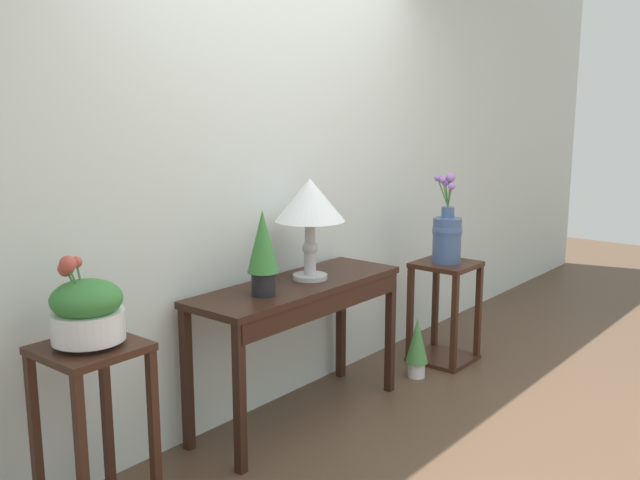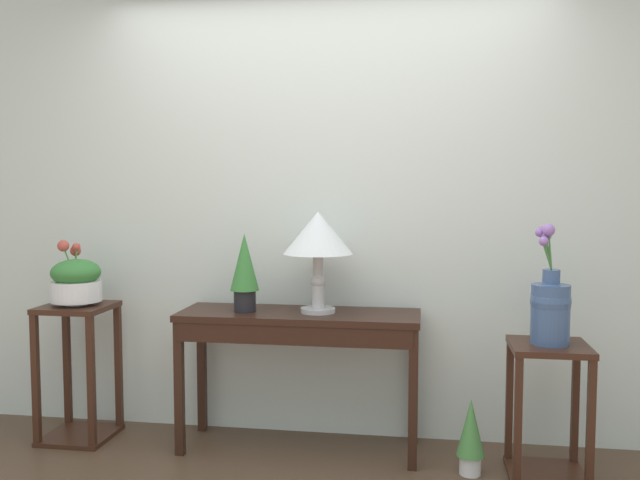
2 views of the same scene
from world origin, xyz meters
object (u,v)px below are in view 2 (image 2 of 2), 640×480
at_px(table_lamp, 318,237).
at_px(potted_plant_on_console, 245,269).
at_px(pedestal_stand_left, 79,372).
at_px(pedestal_stand_right, 548,411).
at_px(planter_bowl_wide_left, 76,280).
at_px(flower_vase_tall_right, 550,305).
at_px(potted_plant_floor, 471,434).
at_px(console_table, 298,332).

distance_m(table_lamp, potted_plant_on_console, 0.43).
xyz_separation_m(pedestal_stand_left, pedestal_stand_right, (2.53, -0.14, -0.05)).
xyz_separation_m(planter_bowl_wide_left, flower_vase_tall_right, (2.53, -0.14, -0.05)).
bearing_deg(pedestal_stand_left, potted_plant_on_console, 0.21).
relative_size(flower_vase_tall_right, potted_plant_floor, 1.52).
bearing_deg(table_lamp, potted_plant_on_console, -175.19).
xyz_separation_m(potted_plant_on_console, pedestal_stand_left, (-0.97, -0.00, -0.60)).
xyz_separation_m(console_table, table_lamp, (0.10, 0.02, 0.51)).
bearing_deg(potted_plant_floor, planter_bowl_wide_left, 175.81).
bearing_deg(pedestal_stand_right, pedestal_stand_left, 176.89).
distance_m(table_lamp, flower_vase_tall_right, 1.21).
bearing_deg(flower_vase_tall_right, planter_bowl_wide_left, 176.87).
relative_size(potted_plant_on_console, pedestal_stand_right, 0.63).
bearing_deg(pedestal_stand_right, potted_plant_on_console, 174.82).
bearing_deg(pedestal_stand_right, console_table, 173.25).
bearing_deg(pedestal_stand_right, table_lamp, 171.47).
height_order(pedestal_stand_right, flower_vase_tall_right, flower_vase_tall_right).
distance_m(pedestal_stand_left, flower_vase_tall_right, 2.57).
height_order(console_table, pedestal_stand_right, console_table).
relative_size(potted_plant_on_console, pedestal_stand_left, 0.55).
bearing_deg(flower_vase_tall_right, pedestal_stand_right, 4.43).
distance_m(pedestal_stand_right, potted_plant_floor, 0.39).
distance_m(potted_plant_on_console, potted_plant_floor, 1.43).
height_order(potted_plant_on_console, pedestal_stand_right, potted_plant_on_console).
xyz_separation_m(planter_bowl_wide_left, pedestal_stand_right, (2.53, -0.14, -0.57)).
bearing_deg(table_lamp, pedestal_stand_right, -8.53).
height_order(console_table, table_lamp, table_lamp).
distance_m(console_table, flower_vase_tall_right, 1.29).
height_order(planter_bowl_wide_left, flower_vase_tall_right, flower_vase_tall_right).
bearing_deg(planter_bowl_wide_left, flower_vase_tall_right, -3.13).
relative_size(planter_bowl_wide_left, flower_vase_tall_right, 0.62).
distance_m(table_lamp, planter_bowl_wide_left, 1.39).
distance_m(console_table, planter_bowl_wide_left, 1.29).
height_order(potted_plant_on_console, planter_bowl_wide_left, potted_plant_on_console).
relative_size(console_table, pedestal_stand_right, 1.93).
bearing_deg(potted_plant_floor, flower_vase_tall_right, 3.16).
xyz_separation_m(pedestal_stand_right, potted_plant_floor, (-0.37, -0.02, -0.13)).
xyz_separation_m(table_lamp, flower_vase_tall_right, (1.16, -0.17, -0.30)).
bearing_deg(flower_vase_tall_right, potted_plant_on_console, 174.81).
xyz_separation_m(pedestal_stand_right, flower_vase_tall_right, (-0.00, -0.00, 0.52)).
distance_m(potted_plant_on_console, planter_bowl_wide_left, 0.98).
height_order(table_lamp, pedestal_stand_left, table_lamp).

